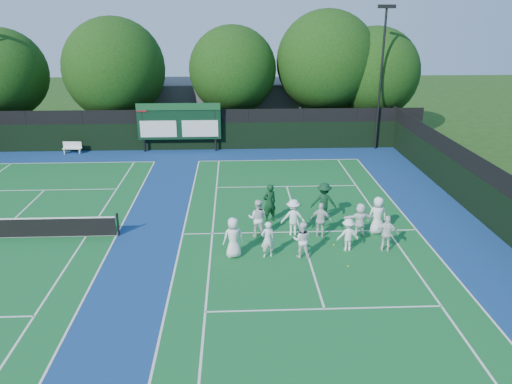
{
  "coord_description": "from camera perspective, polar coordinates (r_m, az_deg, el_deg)",
  "views": [
    {
      "loc": [
        -3.03,
        -20.1,
        9.72
      ],
      "look_at": [
        -2.0,
        3.0,
        1.3
      ],
      "focal_mm": 35.0,
      "sensor_mm": 36.0,
      "label": 1
    }
  ],
  "objects": [
    {
      "name": "court_apron",
      "position": [
        23.42,
        -9.64,
        -4.81
      ],
      "size": [
        34.0,
        32.0,
        0.01
      ],
      "primitive_type": "cube",
      "color": "navy",
      "rests_on": "ground"
    },
    {
      "name": "player_front_4",
      "position": [
        21.99,
        14.73,
        -4.6
      ],
      "size": [
        1.02,
        0.62,
        1.62
      ],
      "primitive_type": "imported",
      "rotation": [
        0.0,
        0.0,
        2.88
      ],
      "color": "white",
      "rests_on": "ground"
    },
    {
      "name": "player_front_1",
      "position": [
        20.76,
        1.34,
        -5.44
      ],
      "size": [
        0.66,
        0.51,
        1.6
      ],
      "primitive_type": "imported",
      "rotation": [
        0.0,
        0.0,
        3.38
      ],
      "color": "white",
      "rests_on": "ground"
    },
    {
      "name": "tree_e",
      "position": [
        41.51,
        13.49,
        12.87
      ],
      "size": [
        7.1,
        7.1,
        8.68
      ],
      "color": "black",
      "rests_on": "ground"
    },
    {
      "name": "tree_b",
      "position": [
        40.92,
        -15.62,
        13.12
      ],
      "size": [
        7.78,
        7.78,
        9.41
      ],
      "color": "black",
      "rests_on": "ground"
    },
    {
      "name": "scoreboard",
      "position": [
        36.69,
        -8.81,
        7.93
      ],
      "size": [
        6.0,
        0.21,
        3.55
      ],
      "color": "black",
      "rests_on": "ground"
    },
    {
      "name": "player_back_0",
      "position": [
        22.6,
        0.17,
        -3.0
      ],
      "size": [
        0.98,
        0.82,
        1.77
      ],
      "primitive_type": "imported",
      "rotation": [
        0.0,
        0.0,
        2.95
      ],
      "color": "white",
      "rests_on": "ground"
    },
    {
      "name": "player_back_3",
      "position": [
        23.22,
        11.79,
        -3.08
      ],
      "size": [
        1.49,
        0.59,
        1.57
      ],
      "primitive_type": "imported",
      "rotation": [
        0.0,
        0.0,
        3.23
      ],
      "color": "white",
      "rests_on": "ground"
    },
    {
      "name": "tree_a",
      "position": [
        43.61,
        -26.76,
        11.77
      ],
      "size": [
        6.81,
        6.81,
        8.62
      ],
      "color": "black",
      "rests_on": "ground"
    },
    {
      "name": "tree_c",
      "position": [
        39.93,
        -2.45,
        13.53
      ],
      "size": [
        6.78,
        6.78,
        8.79
      ],
      "color": "black",
      "rests_on": "ground"
    },
    {
      "name": "tennis_ball_3",
      "position": [
        23.2,
        0.15,
        -4.67
      ],
      "size": [
        0.07,
        0.07,
        0.07
      ],
      "primitive_type": "sphere",
      "color": "#CCCB18",
      "rests_on": "ground"
    },
    {
      "name": "player_back_4",
      "position": [
        23.56,
        13.71,
        -2.61
      ],
      "size": [
        0.91,
        0.63,
        1.78
      ],
      "primitive_type": "imported",
      "rotation": [
        0.0,
        0.0,
        3.22
      ],
      "color": "white",
      "rests_on": "ground"
    },
    {
      "name": "player_back_2",
      "position": [
        22.76,
        7.43,
        -3.19
      ],
      "size": [
        1.04,
        0.67,
        1.64
      ],
      "primitive_type": "imported",
      "rotation": [
        0.0,
        0.0,
        2.83
      ],
      "color": "silver",
      "rests_on": "ground"
    },
    {
      "name": "tennis_ball_5",
      "position": [
        22.31,
        8.9,
        -5.99
      ],
      "size": [
        0.07,
        0.07,
        0.07
      ],
      "primitive_type": "sphere",
      "color": "#CCCB18",
      "rests_on": "ground"
    },
    {
      "name": "tennis_ball_0",
      "position": [
        23.08,
        -2.37,
        -4.83
      ],
      "size": [
        0.07,
        0.07,
        0.07
      ],
      "primitive_type": "sphere",
      "color": "#CCCB18",
      "rests_on": "ground"
    },
    {
      "name": "divider_fence_right",
      "position": [
        25.69,
        25.55,
        -1.03
      ],
      "size": [
        0.08,
        32.0,
        3.0
      ],
      "color": "black",
      "rests_on": "ground"
    },
    {
      "name": "near_court",
      "position": [
        23.43,
        5.13,
        -4.57
      ],
      "size": [
        11.05,
        23.85,
        0.01
      ],
      "color": "#135C27",
      "rests_on": "ground"
    },
    {
      "name": "player_back_1",
      "position": [
        22.83,
        4.26,
        -2.9
      ],
      "size": [
        1.12,
        0.66,
        1.71
      ],
      "primitive_type": "imported",
      "rotation": [
        0.0,
        0.0,
        3.16
      ],
      "color": "white",
      "rests_on": "ground"
    },
    {
      "name": "player_front_2",
      "position": [
        20.86,
        5.28,
        -5.45
      ],
      "size": [
        0.85,
        0.71,
        1.57
      ],
      "primitive_type": "imported",
      "rotation": [
        0.0,
        0.0,
        2.98
      ],
      "color": "white",
      "rests_on": "ground"
    },
    {
      "name": "player_front_0",
      "position": [
        20.76,
        -2.62,
        -5.22
      ],
      "size": [
        0.98,
        0.77,
        1.75
      ],
      "primitive_type": "imported",
      "rotation": [
        0.0,
        0.0,
        3.42
      ],
      "color": "white",
      "rests_on": "ground"
    },
    {
      "name": "tennis_ball_2",
      "position": [
        20.64,
        10.49,
        -8.34
      ],
      "size": [
        0.07,
        0.07,
        0.07
      ],
      "primitive_type": "sphere",
      "color": "#CCCB18",
      "rests_on": "ground"
    },
    {
      "name": "clubhouse",
      "position": [
        44.78,
        -1.21,
        10.08
      ],
      "size": [
        18.0,
        6.0,
        4.0
      ],
      "primitive_type": "cube",
      "color": "#525256",
      "rests_on": "ground"
    },
    {
      "name": "ground",
      "position": [
        22.53,
        5.45,
        -5.65
      ],
      "size": [
        120.0,
        120.0,
        0.0
      ],
      "primitive_type": "plane",
      "color": "#1B3D10",
      "rests_on": "ground"
    },
    {
      "name": "coach_left",
      "position": [
        24.17,
        1.55,
        -1.25
      ],
      "size": [
        0.82,
        0.7,
        1.92
      ],
      "primitive_type": "imported",
      "rotation": [
        0.0,
        0.0,
        3.55
      ],
      "color": "#0E361A",
      "rests_on": "ground"
    },
    {
      "name": "tree_d",
      "position": [
        40.55,
        8.25,
        14.3
      ],
      "size": [
        7.82,
        7.82,
        9.94
      ],
      "color": "black",
      "rests_on": "ground"
    },
    {
      "name": "coach_right",
      "position": [
        24.55,
        7.75,
        -1.1
      ],
      "size": [
        1.33,
        0.88,
        1.91
      ],
      "primitive_type": "imported",
      "rotation": [
        0.0,
        0.0,
        3.0
      ],
      "color": "#0E341C",
      "rests_on": "ground"
    },
    {
      "name": "bench",
      "position": [
        38.48,
        -20.25,
        4.83
      ],
      "size": [
        1.37,
        0.46,
        0.85
      ],
      "color": "white",
      "rests_on": "ground"
    },
    {
      "name": "back_fence",
      "position": [
        37.18,
        -7.12,
        6.86
      ],
      "size": [
        34.0,
        0.08,
        3.0
      ],
      "color": "black",
      "rests_on": "ground"
    },
    {
      "name": "light_pole_right",
      "position": [
        37.47,
        14.23,
        14.19
      ],
      "size": [
        1.2,
        0.3,
        10.12
      ],
      "color": "black",
      "rests_on": "ground"
    },
    {
      "name": "player_front_3",
      "position": [
        21.7,
        10.46,
        -4.83
      ],
      "size": [
        0.99,
        0.63,
        1.46
      ],
      "primitive_type": "imported",
      "rotation": [
        0.0,
        0.0,
        3.23
      ],
      "color": "white",
      "rests_on": "ground"
    }
  ]
}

